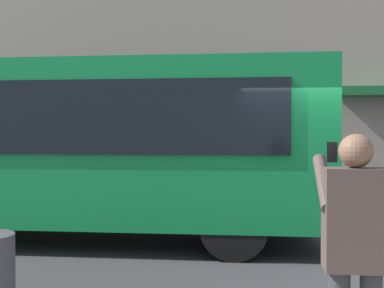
# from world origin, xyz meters

# --- Properties ---
(ground_plane) EXTENTS (60.00, 60.00, 0.00)m
(ground_plane) POSITION_xyz_m (0.00, 0.00, 0.00)
(ground_plane) COLOR #2B2B2D
(red_bus) EXTENTS (9.05, 2.54, 3.08)m
(red_bus) POSITION_xyz_m (4.38, -0.51, 1.68)
(red_bus) COLOR #0F7238
(red_bus) RESTS_ON ground_plane
(pedestrian_photographer) EXTENTS (0.53, 0.52, 1.70)m
(pedestrian_photographer) POSITION_xyz_m (0.47, 4.57, 1.14)
(pedestrian_photographer) COLOR #2D2D33
(pedestrian_photographer) RESTS_ON sidewalk_curb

